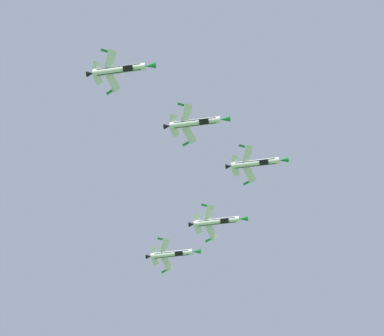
{
  "coord_description": "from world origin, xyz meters",
  "views": [
    {
      "loc": [
        -3.89,
        -6.81,
        1.52
      ],
      "look_at": [
        10.38,
        112.61,
        141.3
      ],
      "focal_mm": 68.14,
      "sensor_mm": 36.0,
      "label": 1
    }
  ],
  "objects_px": {
    "fighter_jet_lead": "(256,163)",
    "fighter_jet_left_wing": "(218,221)",
    "fighter_jet_left_outer": "(173,254)",
    "fighter_jet_right_wing": "(196,123)",
    "fighter_jet_right_outer": "(120,70)"
  },
  "relations": [
    {
      "from": "fighter_jet_lead",
      "to": "fighter_jet_left_wing",
      "type": "distance_m",
      "value": 20.97
    },
    {
      "from": "fighter_jet_lead",
      "to": "fighter_jet_right_wing",
      "type": "bearing_deg",
      "value": -37.94
    },
    {
      "from": "fighter_jet_lead",
      "to": "fighter_jet_left_outer",
      "type": "xyz_separation_m",
      "value": [
        -17.29,
        38.59,
        2.46
      ]
    },
    {
      "from": "fighter_jet_left_wing",
      "to": "fighter_jet_right_outer",
      "type": "bearing_deg",
      "value": -17.26
    },
    {
      "from": "fighter_jet_left_outer",
      "to": "fighter_jet_right_outer",
      "type": "distance_m",
      "value": 65.54
    },
    {
      "from": "fighter_jet_left_wing",
      "to": "fighter_jet_right_wing",
      "type": "xyz_separation_m",
      "value": [
        -9.7,
        -32.02,
        0.02
      ]
    },
    {
      "from": "fighter_jet_lead",
      "to": "fighter_jet_right_wing",
      "type": "relative_size",
      "value": 1.0
    },
    {
      "from": "fighter_jet_left_wing",
      "to": "fighter_jet_right_wing",
      "type": "distance_m",
      "value": 33.45
    },
    {
      "from": "fighter_jet_right_outer",
      "to": "fighter_jet_left_wing",
      "type": "bearing_deg",
      "value": 162.74
    },
    {
      "from": "fighter_jet_lead",
      "to": "fighter_jet_left_outer",
      "type": "relative_size",
      "value": 1.0
    },
    {
      "from": "fighter_jet_lead",
      "to": "fighter_jet_left_wing",
      "type": "bearing_deg",
      "value": -144.5
    },
    {
      "from": "fighter_jet_lead",
      "to": "fighter_jet_right_outer",
      "type": "xyz_separation_m",
      "value": [
        -35.49,
        -24.29,
        -0.82
      ]
    },
    {
      "from": "fighter_jet_lead",
      "to": "fighter_jet_right_outer",
      "type": "distance_m",
      "value": 43.02
    },
    {
      "from": "fighter_jet_lead",
      "to": "fighter_jet_left_wing",
      "type": "xyz_separation_m",
      "value": [
        -7.09,
        19.62,
        -2.05
      ]
    },
    {
      "from": "fighter_jet_left_wing",
      "to": "fighter_jet_right_wing",
      "type": "bearing_deg",
      "value": -1.23
    }
  ]
}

